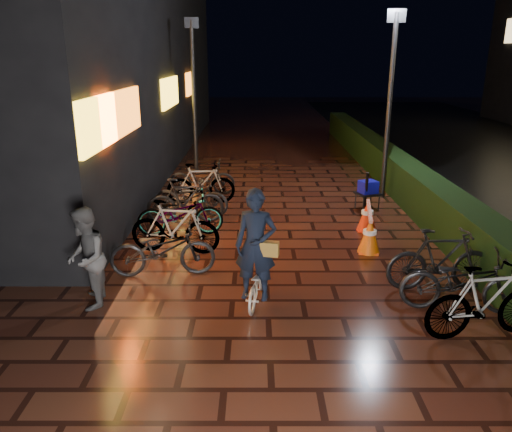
{
  "coord_description": "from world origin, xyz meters",
  "views": [
    {
      "loc": [
        -0.74,
        -7.12,
        3.72
      ],
      "look_at": [
        -0.74,
        0.96,
        1.1
      ],
      "focal_mm": 35.0,
      "sensor_mm": 36.0,
      "label": 1
    }
  ],
  "objects_px": {
    "bystander_person": "(86,258)",
    "traffic_barrier": "(368,225)",
    "cyclist": "(256,262)",
    "cart_assembly": "(368,189)"
  },
  "relations": [
    {
      "from": "bystander_person",
      "to": "traffic_barrier",
      "type": "xyz_separation_m",
      "value": [
        4.91,
        2.86,
        -0.44
      ]
    },
    {
      "from": "cyclist",
      "to": "cart_assembly",
      "type": "bearing_deg",
      "value": 60.82
    },
    {
      "from": "traffic_barrier",
      "to": "cart_assembly",
      "type": "bearing_deg",
      "value": 78.5
    },
    {
      "from": "traffic_barrier",
      "to": "cart_assembly",
      "type": "xyz_separation_m",
      "value": [
        0.45,
        2.22,
        0.19
      ]
    },
    {
      "from": "cyclist",
      "to": "traffic_barrier",
      "type": "height_order",
      "value": "cyclist"
    },
    {
      "from": "cyclist",
      "to": "cart_assembly",
      "type": "xyz_separation_m",
      "value": [
        2.79,
        4.99,
        -0.15
      ]
    },
    {
      "from": "bystander_person",
      "to": "traffic_barrier",
      "type": "height_order",
      "value": "bystander_person"
    },
    {
      "from": "cyclist",
      "to": "cart_assembly",
      "type": "relative_size",
      "value": 1.76
    },
    {
      "from": "bystander_person",
      "to": "cyclist",
      "type": "distance_m",
      "value": 2.58
    },
    {
      "from": "bystander_person",
      "to": "cart_assembly",
      "type": "relative_size",
      "value": 1.5
    }
  ]
}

